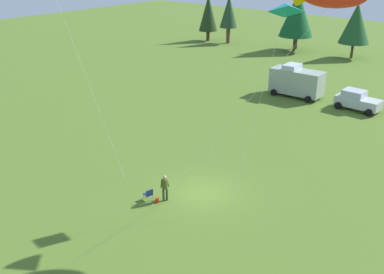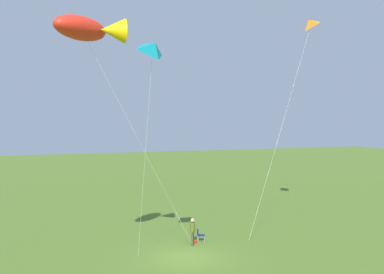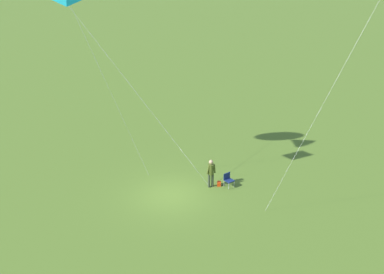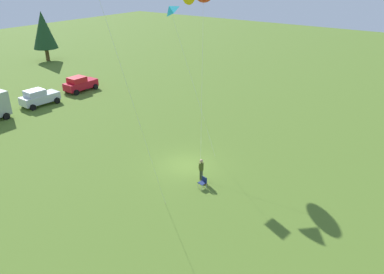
{
  "view_description": "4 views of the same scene",
  "coord_description": "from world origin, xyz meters",
  "px_view_note": "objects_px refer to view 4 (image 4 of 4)",
  "views": [
    {
      "loc": [
        15.57,
        -19.81,
        14.6
      ],
      "look_at": [
        0.38,
        -1.49,
        4.48
      ],
      "focal_mm": 42.0,
      "sensor_mm": 36.0,
      "label": 1
    },
    {
      "loc": [
        8.55,
        24.29,
        8.12
      ],
      "look_at": [
        -0.99,
        -1.81,
        6.94
      ],
      "focal_mm": 42.0,
      "sensor_mm": 36.0,
      "label": 2
    },
    {
      "loc": [
        -17.46,
        19.82,
        15.39
      ],
      "look_at": [
        -0.87,
        -0.86,
        3.58
      ],
      "focal_mm": 50.0,
      "sensor_mm": 36.0,
      "label": 3
    },
    {
      "loc": [
        -20.97,
        -15.68,
        14.51
      ],
      "look_at": [
        -2.07,
        -2.04,
        3.81
      ],
      "focal_mm": 35.0,
      "sensor_mm": 36.0,
      "label": 4
    }
  ],
  "objects_px": {
    "person_kite_flyer": "(201,168)",
    "folding_chair": "(203,182)",
    "backpack_on_grass": "(204,182)",
    "car_silver_compact": "(39,97)",
    "kite_delta_teal": "(169,10)",
    "car_red_sedan": "(80,84)"
  },
  "relations": [
    {
      "from": "car_silver_compact",
      "to": "kite_delta_teal",
      "type": "bearing_deg",
      "value": 97.12
    },
    {
      "from": "car_silver_compact",
      "to": "car_red_sedan",
      "type": "distance_m",
      "value": 6.23
    },
    {
      "from": "person_kite_flyer",
      "to": "kite_delta_teal",
      "type": "height_order",
      "value": "kite_delta_teal"
    },
    {
      "from": "car_silver_compact",
      "to": "kite_delta_teal",
      "type": "height_order",
      "value": "kite_delta_teal"
    },
    {
      "from": "backpack_on_grass",
      "to": "car_red_sedan",
      "type": "bearing_deg",
      "value": 69.87
    },
    {
      "from": "person_kite_flyer",
      "to": "car_silver_compact",
      "type": "relative_size",
      "value": 0.41
    },
    {
      "from": "backpack_on_grass",
      "to": "car_silver_compact",
      "type": "height_order",
      "value": "car_silver_compact"
    },
    {
      "from": "person_kite_flyer",
      "to": "backpack_on_grass",
      "type": "height_order",
      "value": "person_kite_flyer"
    },
    {
      "from": "folding_chair",
      "to": "car_silver_compact",
      "type": "relative_size",
      "value": 0.19
    },
    {
      "from": "person_kite_flyer",
      "to": "car_red_sedan",
      "type": "height_order",
      "value": "car_red_sedan"
    },
    {
      "from": "folding_chair",
      "to": "kite_delta_teal",
      "type": "distance_m",
      "value": 13.65
    },
    {
      "from": "folding_chair",
      "to": "kite_delta_teal",
      "type": "xyz_separation_m",
      "value": [
        4.82,
        6.67,
        10.89
      ]
    },
    {
      "from": "car_silver_compact",
      "to": "backpack_on_grass",
      "type": "bearing_deg",
      "value": 85.99
    },
    {
      "from": "backpack_on_grass",
      "to": "kite_delta_teal",
      "type": "height_order",
      "value": "kite_delta_teal"
    },
    {
      "from": "backpack_on_grass",
      "to": "car_silver_compact",
      "type": "xyz_separation_m",
      "value": [
        3.03,
        24.69,
        0.84
      ]
    },
    {
      "from": "kite_delta_teal",
      "to": "car_silver_compact",
      "type": "bearing_deg",
      "value": 94.13
    },
    {
      "from": "backpack_on_grass",
      "to": "car_silver_compact",
      "type": "bearing_deg",
      "value": 83.0
    },
    {
      "from": "backpack_on_grass",
      "to": "car_red_sedan",
      "type": "distance_m",
      "value": 26.86
    },
    {
      "from": "person_kite_flyer",
      "to": "folding_chair",
      "type": "bearing_deg",
      "value": 73.12
    },
    {
      "from": "folding_chair",
      "to": "car_silver_compact",
      "type": "bearing_deg",
      "value": -84.79
    },
    {
      "from": "folding_chair",
      "to": "car_red_sedan",
      "type": "xyz_separation_m",
      "value": [
        9.71,
        25.45,
        0.46
      ]
    },
    {
      "from": "backpack_on_grass",
      "to": "car_red_sedan",
      "type": "xyz_separation_m",
      "value": [
        9.24,
        25.21,
        0.84
      ]
    }
  ]
}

